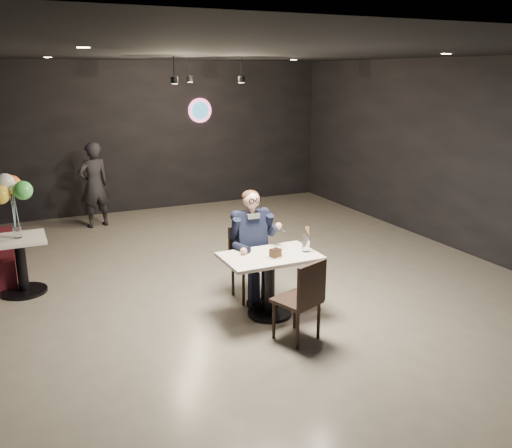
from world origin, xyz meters
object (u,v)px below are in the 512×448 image
side_table (21,263)px  passerby (94,185)px  balloon_vase (17,232)px  main_table (270,285)px  chair_far (250,264)px  seated_man (250,244)px  sundae_glass (306,243)px  chair_near (297,299)px

side_table → passerby: size_ratio=0.52×
balloon_vase → passerby: 3.16m
main_table → chair_far: 0.56m
side_table → seated_man: bearing=-28.0°
sundae_glass → side_table: size_ratio=0.25×
main_table → balloon_vase: (-2.61, 1.94, 0.45)m
seated_man → side_table: (-2.61, 1.39, -0.31)m
seated_man → balloon_vase: size_ratio=9.59×
chair_near → balloon_vase: bearing=115.4°
sundae_glass → side_table: bearing=146.6°
seated_man → passerby: 4.41m
chair_near → side_table: chair_near is taller
sundae_glass → side_table: 3.67m
seated_man → balloon_vase: bearing=152.0°
chair_far → passerby: 4.42m
chair_far → side_table: (-2.61, 1.39, -0.05)m
sundae_glass → balloon_vase: (-3.04, 2.00, -0.03)m
chair_far → balloon_vase: 2.98m
main_table → passerby: passerby is taller
chair_far → passerby: bearing=106.3°
chair_far → side_table: size_ratio=1.13×
main_table → side_table: bearing=143.4°
sundae_glass → passerby: (-1.67, 4.85, -0.07)m
main_table → passerby: size_ratio=0.70×
seated_man → sundae_glass: bearing=-54.8°
chair_near → sundae_glass: 0.82m
main_table → passerby: bearing=104.5°
side_table → chair_near: bearing=-44.7°
chair_far → balloon_vase: bearing=152.0°
main_table → chair_near: (0.00, -0.65, 0.09)m
main_table → seated_man: (0.00, 0.55, 0.34)m
chair_far → balloon_vase: (-2.61, 1.39, 0.37)m
side_table → passerby: bearing=64.2°
seated_man → side_table: 2.97m
main_table → balloon_vase: bearing=143.4°
sundae_glass → passerby: size_ratio=0.13×
sundae_glass → main_table: bearing=171.3°
chair_near → side_table: bearing=115.4°
balloon_vase → passerby: bearing=64.2°
main_table → chair_far: bearing=90.0°
sundae_glass → balloon_vase: bearing=146.6°
side_table → passerby: (1.37, 2.84, 0.38)m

